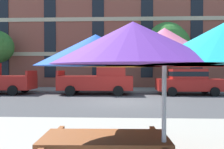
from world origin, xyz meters
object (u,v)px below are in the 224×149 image
pickup_red_midblock (99,80)px  sedan_red (189,81)px  street_tree_middle (169,43)px  patio_umbrella (164,49)px

pickup_red_midblock → sedan_red: (6.15, -0.00, -0.08)m
pickup_red_midblock → street_tree_middle: (5.49, 3.36, 2.88)m
pickup_red_midblock → patio_umbrella: size_ratio=1.50×
pickup_red_midblock → street_tree_middle: street_tree_middle is taller
sedan_red → patio_umbrella: (-4.05, -12.70, 1.04)m
pickup_red_midblock → street_tree_middle: bearing=31.4°
sedan_red → patio_umbrella: patio_umbrella is taller
sedan_red → street_tree_middle: street_tree_middle is taller
street_tree_middle → patio_umbrella: bearing=-101.9°
sedan_red → street_tree_middle: (-0.66, 3.36, 2.96)m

